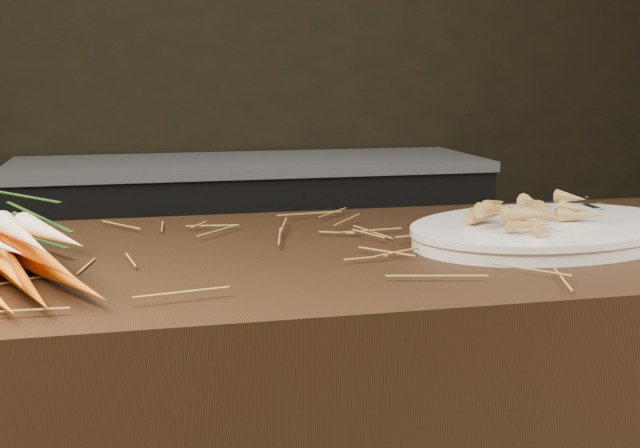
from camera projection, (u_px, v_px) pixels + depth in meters
The scene contains 5 objects.
back_counter at pixel (252, 263), 3.20m from camera, with size 1.82×0.62×0.84m.
straw_bedding at pixel (229, 248), 1.24m from camera, with size 1.40×0.60×0.02m, color olive, non-canonical shape.
serving_platter at pixel (547, 233), 1.34m from camera, with size 0.50×0.33×0.03m, color white, non-canonical shape.
roasted_veg_heap at pixel (549, 209), 1.33m from camera, with size 0.24×0.18×0.06m, color #9E6E37, non-canonical shape.
serving_fork at pixel (633, 217), 1.40m from camera, with size 0.02×0.19×0.00m, color silver.
Camera 1 is at (-0.14, -0.91, 1.18)m, focal length 45.00 mm.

